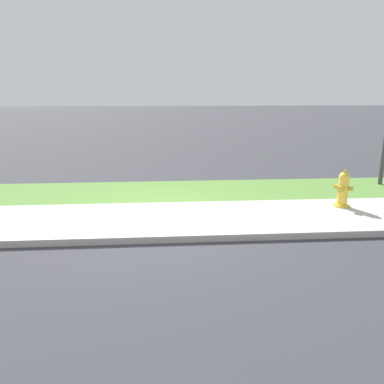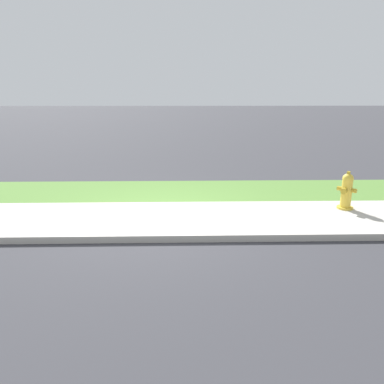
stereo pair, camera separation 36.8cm
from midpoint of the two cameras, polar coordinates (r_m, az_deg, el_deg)
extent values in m
plane|color=#38383D|center=(7.32, -3.22, -4.02)|extent=(120.00, 120.00, 0.00)
cube|color=#BCB7AD|center=(7.32, -3.23, -3.99)|extent=(18.00, 2.15, 0.01)
cube|color=#568438|center=(9.33, -2.84, 0.23)|extent=(18.00, 2.06, 0.01)
cube|color=#BCB7AD|center=(6.22, -3.55, -6.98)|extent=(18.00, 0.16, 0.12)
cylinder|color=gold|center=(8.58, 23.40, -2.22)|extent=(0.33, 0.33, 0.05)
cylinder|color=gold|center=(8.49, 23.63, -0.13)|extent=(0.21, 0.21, 0.60)
sphere|color=gold|center=(8.43, 23.84, 1.84)|extent=(0.22, 0.22, 0.22)
cube|color=#B29323|center=(8.40, 23.93, 2.69)|extent=(0.08, 0.08, 0.06)
cylinder|color=#B29323|center=(8.44, 24.66, 0.17)|extent=(0.13, 0.13, 0.09)
cylinder|color=#B29323|center=(8.52, 22.71, 0.51)|extent=(0.13, 0.13, 0.09)
cylinder|color=#B29323|center=(8.33, 23.36, 0.13)|extent=(0.16, 0.15, 0.12)
camera|label=1|loc=(0.18, -88.63, 0.37)|focal=35.00mm
camera|label=2|loc=(0.18, 91.37, -0.37)|focal=35.00mm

